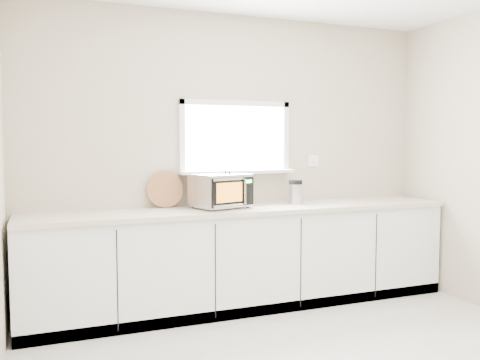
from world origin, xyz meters
name	(u,v)px	position (x,y,z in m)	size (l,w,h in m)	color
back_wall	(235,157)	(0.00, 2.00, 1.36)	(4.00, 0.17, 2.70)	#BEAD97
cabinets	(246,259)	(0.00, 1.70, 0.44)	(3.92, 0.60, 0.88)	white
countertop	(247,209)	(0.00, 1.69, 0.90)	(3.92, 0.64, 0.04)	beige
microwave	(221,190)	(-0.23, 1.74, 1.08)	(0.56, 0.50, 0.30)	black
knife_block	(227,192)	(-0.16, 1.77, 1.06)	(0.17, 0.25, 0.33)	#4B2E1A
cutting_board	(165,189)	(-0.69, 1.94, 1.09)	(0.33, 0.33, 0.02)	#A57740
coffee_grinder	(295,192)	(0.53, 1.76, 1.04)	(0.14, 0.14, 0.23)	#B6B9BE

